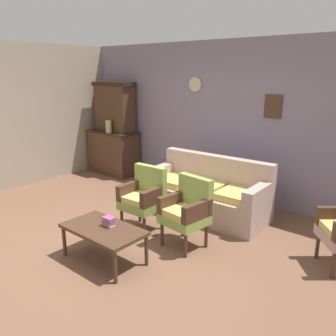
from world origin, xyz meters
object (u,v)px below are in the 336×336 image
(side_cabinet, at_px, (113,152))
(armchair_near_couch_end, at_px, (144,196))
(vase_on_cabinet, at_px, (109,127))
(floral_couch, at_px, (207,195))
(coffee_table, at_px, (104,231))
(armchair_near_cabinet, at_px, (187,209))
(book_stack_on_table, at_px, (109,221))

(side_cabinet, relative_size, armchair_near_couch_end, 1.28)
(armchair_near_couch_end, bearing_deg, vase_on_cabinet, 148.85)
(floral_couch, relative_size, coffee_table, 1.94)
(armchair_near_cabinet, relative_size, book_stack_on_table, 5.64)
(floral_couch, bearing_deg, armchair_near_cabinet, -69.52)
(armchair_near_cabinet, bearing_deg, armchair_near_couch_end, 179.56)
(armchair_near_cabinet, distance_m, book_stack_on_table, 1.00)
(side_cabinet, bearing_deg, floral_couch, -12.22)
(armchair_near_couch_end, bearing_deg, floral_couch, 68.96)
(armchair_near_couch_end, xyz_separation_m, armchair_near_cabinet, (0.77, -0.01, 0.00))
(vase_on_cabinet, distance_m, armchair_near_couch_end, 2.87)
(armchair_near_couch_end, relative_size, armchair_near_cabinet, 1.00)
(armchair_near_cabinet, height_order, coffee_table, armchair_near_cabinet)
(floral_couch, distance_m, book_stack_on_table, 1.88)
(side_cabinet, relative_size, book_stack_on_table, 7.23)
(book_stack_on_table, bearing_deg, armchair_near_cabinet, 59.46)
(armchair_near_couch_end, height_order, coffee_table, armchair_near_couch_end)
(side_cabinet, bearing_deg, vase_on_cabinet, -64.04)
(side_cabinet, height_order, vase_on_cabinet, vase_on_cabinet)
(armchair_near_cabinet, bearing_deg, vase_on_cabinet, 155.29)
(floral_couch, xyz_separation_m, armchair_near_couch_end, (-0.39, -1.01, 0.17))
(armchair_near_cabinet, bearing_deg, floral_couch, 110.48)
(vase_on_cabinet, bearing_deg, book_stack_on_table, -41.02)
(side_cabinet, xyz_separation_m, book_stack_on_table, (2.75, -2.50, 0.01))
(vase_on_cabinet, bearing_deg, side_cabinet, 115.96)
(floral_couch, height_order, armchair_near_cabinet, same)
(book_stack_on_table, bearing_deg, vase_on_cabinet, 138.98)
(side_cabinet, height_order, coffee_table, side_cabinet)
(floral_couch, bearing_deg, side_cabinet, 167.78)
(armchair_near_couch_end, xyz_separation_m, coffee_table, (0.25, -0.94, -0.12))
(side_cabinet, distance_m, vase_on_cabinet, 0.63)
(floral_couch, distance_m, coffee_table, 1.95)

